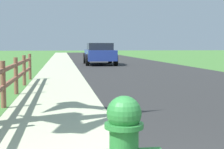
{
  "coord_description": "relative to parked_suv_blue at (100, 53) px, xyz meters",
  "views": [
    {
      "loc": [
        -0.87,
        -1.77,
        1.3
      ],
      "look_at": [
        0.14,
        4.98,
        0.71
      ],
      "focal_mm": 53.7,
      "sensor_mm": 36.0,
      "label": 1
    }
  ],
  "objects": [
    {
      "name": "grass_verge",
      "position": [
        -6.19,
        5.98,
        -0.76
      ],
      "size": [
        5.0,
        66.0,
        0.0
      ],
      "primitive_type": "cube",
      "color": "#407432",
      "rests_on": "ground"
    },
    {
      "name": "curb_concrete",
      "position": [
        -4.69,
        5.98,
        -0.76
      ],
      "size": [
        6.0,
        66.0,
        0.01
      ],
      "primitive_type": "cube",
      "color": "#AFB793",
      "rests_on": "ground"
    },
    {
      "name": "ground_plane",
      "position": [
        -1.69,
        3.98,
        -0.76
      ],
      "size": [
        120.0,
        120.0,
        0.0
      ],
      "primitive_type": "plane",
      "color": "#407432"
    },
    {
      "name": "rail_fence",
      "position": [
        -3.77,
        -15.63,
        -0.19
      ],
      "size": [
        0.11,
        12.02,
        0.99
      ],
      "color": "brown",
      "rests_on": "ground"
    },
    {
      "name": "road_asphalt",
      "position": [
        1.81,
        5.98,
        -0.76
      ],
      "size": [
        7.0,
        66.0,
        0.01
      ],
      "primitive_type": "cube",
      "color": "#2A2A2A",
      "rests_on": "ground"
    },
    {
      "name": "parked_suv_blue",
      "position": [
        0.0,
        0.0,
        0.0
      ],
      "size": [
        2.1,
        4.63,
        1.46
      ],
      "color": "navy",
      "rests_on": "ground"
    }
  ]
}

